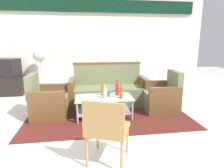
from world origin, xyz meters
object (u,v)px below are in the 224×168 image
object	(u,v)px
television	(7,68)
tv_stand	(9,85)
armchair_left	(48,102)
bottle_orange	(103,90)
bottle_brown	(121,93)
bottle_clear	(105,93)
wicker_chair	(106,127)
cup	(108,94)
pedestal_fan	(40,58)
bottle_red	(117,89)
coffee_table	(104,104)
couch	(108,91)
armchair_right	(161,97)

from	to	relation	value
television	tv_stand	bearing A→B (deg)	90.00
armchair_left	bottle_orange	size ratio (longest dim) A/B	2.93
bottle_brown	bottle_clear	world-z (taller)	bottle_brown
tv_stand	wicker_chair	xyz separation A→B (m)	(2.32, -3.47, 0.23)
bottle_brown	cup	bearing A→B (deg)	144.53
pedestal_fan	armchair_left	bearing A→B (deg)	-74.91
bottle_red	bottle_brown	distance (m)	0.23
coffee_table	pedestal_fan	size ratio (longest dim) A/B	0.87
couch	cup	bearing A→B (deg)	83.13
tv_stand	pedestal_fan	world-z (taller)	pedestal_fan
armchair_right	pedestal_fan	bearing A→B (deg)	60.92
couch	wicker_chair	world-z (taller)	couch
tv_stand	pedestal_fan	xyz separation A→B (m)	(0.87, 0.05, 0.75)
couch	cup	size ratio (longest dim) A/B	18.11
tv_stand	television	size ratio (longest dim) A/B	1.15
bottle_clear	cup	bearing A→B (deg)	58.39
armchair_left	tv_stand	distance (m)	2.24
couch	armchair_right	world-z (taller)	couch
bottle_orange	armchair_right	bearing A→B (deg)	3.67
couch	tv_stand	size ratio (longest dim) A/B	2.26
coffee_table	bottle_orange	distance (m)	0.28
wicker_chair	couch	bearing A→B (deg)	103.81
coffee_table	pedestal_fan	bearing A→B (deg)	127.88
bottle_clear	bottle_orange	size ratio (longest dim) A/B	0.91
armchair_right	cup	distance (m)	1.21
bottle_clear	wicker_chair	distance (m)	1.41
bottle_red	television	size ratio (longest dim) A/B	0.45
coffee_table	wicker_chair	distance (m)	1.51
armchair_left	tv_stand	world-z (taller)	armchair_left
cup	coffee_table	bearing A→B (deg)	-160.50
cup	bottle_red	bearing A→B (deg)	19.29
armchair_left	pedestal_fan	size ratio (longest dim) A/B	0.67
television	pedestal_fan	xyz separation A→B (m)	(0.87, 0.05, 0.25)
coffee_table	wicker_chair	world-z (taller)	wicker_chair
tv_stand	bottle_orange	bearing A→B (deg)	-37.21
cup	pedestal_fan	bearing A→B (deg)	129.76
bottle_clear	pedestal_fan	size ratio (longest dim) A/B	0.21
couch	coffee_table	bearing A→B (deg)	77.41
armchair_left	bottle_red	distance (m)	1.39
bottle_red	wicker_chair	bearing A→B (deg)	-104.30
couch	pedestal_fan	xyz separation A→B (m)	(-1.77, 1.25, 0.70)
armchair_right	television	xyz separation A→B (m)	(-3.72, 1.77, 0.47)
coffee_table	television	distance (m)	3.19
bottle_orange	television	bearing A→B (deg)	142.74
bottle_red	wicker_chair	distance (m)	1.63
bottle_clear	coffee_table	bearing A→B (deg)	102.05
bottle_clear	wicker_chair	bearing A→B (deg)	-95.74
bottle_clear	pedestal_fan	distance (m)	2.69
couch	television	bearing A→B (deg)	-23.54
bottle_brown	wicker_chair	size ratio (longest dim) A/B	0.34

